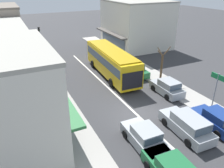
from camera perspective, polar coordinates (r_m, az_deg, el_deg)
name	(u,v)px	position (r m, az deg, el deg)	size (l,w,h in m)	color
ground_plane	(135,113)	(19.19, 6.15, -7.62)	(140.00, 140.00, 0.00)	#353538
lane_centre_line	(115,94)	(22.18, 0.71, -2.59)	(0.20, 28.00, 0.01)	silver
sidewalk_left	(43,99)	(22.13, -17.69, -3.78)	(5.20, 44.00, 0.14)	#A39E96
kerb_right	(153,76)	(26.70, 10.72, 2.11)	(2.80, 44.00, 0.12)	#A39E96
building_right_far	(136,24)	(38.61, 6.36, 15.35)	(9.91, 10.24, 7.60)	silver
city_bus	(111,61)	(25.88, -0.19, 6.13)	(3.17, 10.98, 3.23)	yellow
wagon_adjacent_lane_trail	(187,125)	(17.33, 18.99, -10.07)	(2.10, 4.58, 1.58)	#9EA3A8
sedan_behind_bus_near	(145,138)	(15.55, 8.65, -13.73)	(1.99, 4.25, 1.47)	#9EA3A8
parked_hatchback_kerb_front	(215,120)	(18.79, 25.39, -8.46)	(1.91, 3.75, 1.54)	navy
parked_hatchback_kerb_second	(167,88)	(22.56, 14.27, -0.92)	(1.82, 3.70, 1.54)	#9EA3A8
parked_sedan_kerb_third	(135,70)	(26.65, 6.01, 3.78)	(1.99, 4.25, 1.47)	#1E6638
parked_sedan_kerb_rear	(112,55)	(31.71, 0.00, 7.47)	(1.98, 4.24, 1.47)	silver
traffic_light_downstreet	(40,36)	(35.57, -18.38, 11.84)	(0.33, 0.24, 4.20)	gray
directional_road_sign	(217,84)	(20.02, 25.72, 0.02)	(0.10, 1.40, 3.60)	gray
street_tree_right	(162,65)	(24.94, 12.89, 4.81)	(1.75, 1.90, 4.00)	brown
pedestrian_with_handbag_near	(49,63)	(28.47, -16.14, 5.20)	(0.66, 0.37, 1.63)	#232838
pedestrian_browsing_midblock	(54,78)	(23.92, -14.94, 1.49)	(0.66, 0.38, 1.63)	#333338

